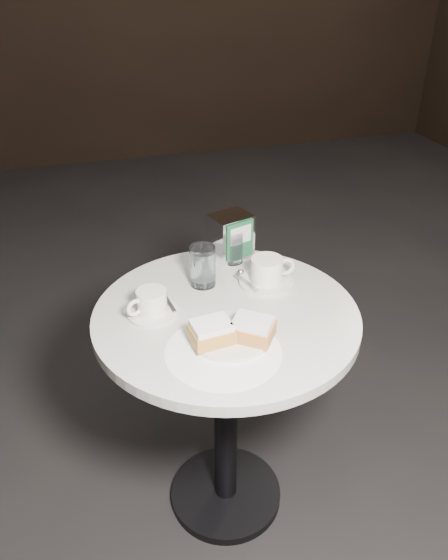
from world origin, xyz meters
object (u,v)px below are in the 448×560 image
beignet_plate (231,333)px  water_glass_right (233,247)px  water_glass_left (203,267)px  coffee_cup_left (151,304)px  coffee_cup_right (267,273)px  cafe_table (226,369)px  napkin_dispenser (231,236)px

beignet_plate → water_glass_right: size_ratio=2.32×
water_glass_left → water_glass_right: size_ratio=1.17×
coffee_cup_left → beignet_plate: bearing=-68.2°
coffee_cup_right → cafe_table: bearing=-146.3°
coffee_cup_left → water_glass_right: size_ratio=1.74×
coffee_cup_left → coffee_cup_right: (0.34, 0.06, 0.00)m
coffee_cup_right → water_glass_right: bearing=109.8°
water_glass_right → coffee_cup_left: bearing=-143.7°
cafe_table → water_glass_left: 0.30m
cafe_table → coffee_cup_right: (0.15, 0.10, 0.23)m
coffee_cup_left → water_glass_left: size_ratio=1.48×
beignet_plate → water_glass_right: 0.40m
coffee_cup_right → beignet_plate: bearing=-128.1°
coffee_cup_right → water_glass_right: (-0.06, 0.15, 0.01)m
cafe_table → napkin_dispenser: bearing=70.9°
cafe_table → coffee_cup_left: size_ratio=4.27×
coffee_cup_left → water_glass_right: water_glass_right is taller
water_glass_right → napkin_dispenser: 0.04m
coffee_cup_right → water_glass_left: size_ratio=1.40×
cafe_table → beignet_plate: 0.26m
coffee_cup_left → water_glass_left: water_glass_left is taller
coffee_cup_right → water_glass_left: 0.18m
water_glass_right → napkin_dispenser: bearing=82.9°
coffee_cup_left → water_glass_left: (0.16, 0.11, 0.03)m
coffee_cup_left → coffee_cup_right: coffee_cup_right is taller
beignet_plate → water_glass_left: (0.00, 0.27, 0.03)m
cafe_table → coffee_cup_right: 0.30m
cafe_table → napkin_dispenser: napkin_dispenser is taller
water_glass_left → water_glass_right: water_glass_left is taller
cafe_table → coffee_cup_left: 0.30m
water_glass_left → water_glass_right: (0.12, 0.10, -0.01)m
coffee_cup_left → water_glass_right: bearing=14.0°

